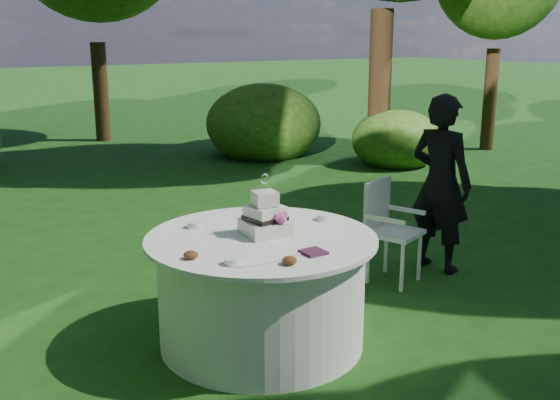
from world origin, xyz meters
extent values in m
plane|color=#143C10|center=(0.00, 0.00, 0.00)|extent=(80.00, 80.00, 0.00)
cube|color=#441D39|center=(0.09, -0.48, 0.78)|extent=(0.14, 0.14, 0.02)
ellipsoid|color=white|center=(-0.21, -0.44, 0.78)|extent=(0.48, 0.07, 0.01)
imported|color=black|center=(2.10, 0.39, 0.80)|extent=(0.50, 0.65, 1.59)
cylinder|color=white|center=(0.00, 0.00, 0.37)|extent=(1.40, 1.40, 0.74)
cylinder|color=white|center=(0.00, 0.00, 0.76)|extent=(1.56, 1.56, 0.03)
cube|color=silver|center=(0.05, 0.03, 0.82)|extent=(0.31, 0.31, 0.09)
cube|color=silver|center=(0.05, 0.03, 0.92)|extent=(0.24, 0.24, 0.09)
cube|color=white|center=(0.05, 0.03, 1.02)|extent=(0.18, 0.18, 0.09)
cube|color=black|center=(0.05, 0.03, 0.89)|extent=(0.25, 0.25, 0.03)
sphere|color=#D33E99|center=(0.09, -0.10, 0.91)|extent=(0.08, 0.08, 0.08)
cylinder|color=white|center=(0.05, 0.03, 1.09)|extent=(0.01, 0.01, 0.05)
torus|color=white|center=(0.05, 0.03, 1.16)|extent=(0.07, 0.02, 0.07)
cube|color=silver|center=(1.55, 0.36, 0.44)|extent=(0.51, 0.51, 0.04)
cube|color=silver|center=(1.49, 0.53, 0.68)|extent=(0.39, 0.17, 0.40)
cylinder|color=white|center=(1.45, 0.15, 0.21)|extent=(0.03, 0.03, 0.42)
cylinder|color=silver|center=(1.76, 0.27, 0.21)|extent=(0.03, 0.03, 0.42)
cylinder|color=white|center=(1.34, 0.46, 0.21)|extent=(0.03, 0.03, 0.42)
cylinder|color=white|center=(1.65, 0.57, 0.21)|extent=(0.03, 0.03, 0.42)
cube|color=white|center=(1.37, 0.30, 0.60)|extent=(0.16, 0.35, 0.03)
cube|color=white|center=(1.73, 0.43, 0.60)|extent=(0.16, 0.35, 0.03)
cylinder|color=white|center=(0.59, 0.09, 0.79)|extent=(0.10, 0.10, 0.04)
cylinder|color=white|center=(-0.29, 0.43, 0.79)|extent=(0.10, 0.10, 0.04)
cylinder|color=white|center=(-0.43, -0.38, 0.79)|extent=(0.10, 0.10, 0.04)
ellipsoid|color=#562D16|center=(0.31, 0.46, 0.79)|extent=(0.09, 0.09, 0.05)
ellipsoid|color=#562D16|center=(-0.59, -0.15, 0.79)|extent=(0.09, 0.09, 0.05)
ellipsoid|color=#562D16|center=(-0.15, -0.56, 0.79)|extent=(0.09, 0.09, 0.05)
camera|label=1|loc=(-2.17, -3.58, 2.09)|focal=42.00mm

